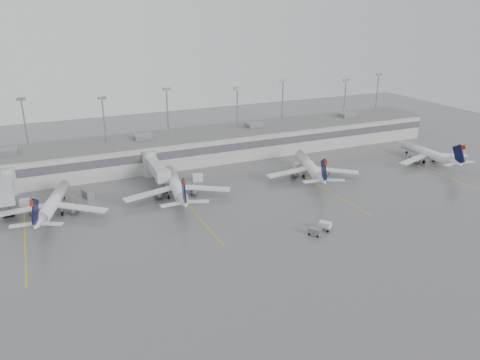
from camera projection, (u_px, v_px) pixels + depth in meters
name	position (u px, v px, depth m)	size (l,w,h in m)	color
ground	(313.00, 238.00, 93.23)	(260.00, 260.00, 0.00)	#565658
terminal	(210.00, 145.00, 141.44)	(152.00, 17.00, 9.45)	#A7A8A2
light_masts	(203.00, 115.00, 143.67)	(142.40, 8.00, 20.60)	gray
jet_bridge_left	(7.00, 186.00, 109.82)	(4.00, 17.20, 7.00)	#A4A6A9
jet_bridge_right	(153.00, 166.00, 123.21)	(4.00, 17.20, 7.00)	#A4A6A9
stand_markings	(259.00, 196.00, 113.79)	(105.25, 40.00, 0.01)	#C3AD0B
jet_far_left	(52.00, 204.00, 102.47)	(23.50, 26.75, 8.93)	silver
jet_mid_left	(176.00, 186.00, 112.26)	(25.56, 28.84, 9.36)	silver
jet_mid_right	(311.00, 167.00, 125.70)	(24.28, 27.63, 9.20)	silver
jet_far_right	(429.00, 153.00, 137.85)	(24.12, 27.09, 8.76)	silver
baggage_tug	(325.00, 227.00, 96.33)	(2.92, 3.23, 1.78)	silver
baggage_cart	(315.00, 231.00, 94.03)	(2.54, 2.84, 1.59)	slate
gse_uld_a	(25.00, 202.00, 108.28)	(2.20, 1.46, 1.56)	silver
gse_uld_b	(198.00, 178.00, 123.50)	(2.65, 1.77, 1.88)	silver
gse_uld_c	(298.00, 166.00, 132.86)	(2.41, 1.61, 1.71)	silver
gse_loader	(88.00, 194.00, 112.73)	(1.90, 3.04, 1.90)	slate
cone_a	(72.00, 200.00, 110.91)	(0.44, 0.44, 0.69)	#E45F04
cone_b	(197.00, 189.00, 117.66)	(0.44, 0.44, 0.70)	#E45F04
cone_c	(306.00, 173.00, 128.58)	(0.45, 0.45, 0.72)	#E45F04
cone_d	(371.00, 154.00, 145.11)	(0.47, 0.47, 0.74)	#E45F04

